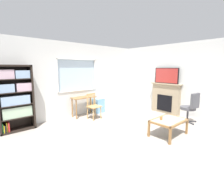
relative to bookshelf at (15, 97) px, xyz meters
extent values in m
cube|color=#9E9389|center=(2.20, -2.32, -1.00)|extent=(6.39, 6.13, 0.02)
cube|color=silver|center=(2.20, 0.24, -0.53)|extent=(5.39, 0.12, 0.93)
cube|color=silver|center=(2.20, 0.24, 1.42)|extent=(5.39, 0.12, 0.58)
cube|color=silver|center=(0.42, 0.24, 0.53)|extent=(1.83, 0.12, 1.19)
cube|color=silver|center=(3.91, 0.24, 0.53)|extent=(1.99, 0.12, 1.19)
cube|color=silver|center=(2.12, 0.25, 0.53)|extent=(1.58, 0.02, 1.19)
cube|color=white|center=(2.12, 0.18, -0.05)|extent=(1.64, 0.06, 0.03)
cube|color=white|center=(2.12, 0.18, 1.11)|extent=(1.64, 0.06, 0.03)
cube|color=white|center=(1.33, 0.18, 0.53)|extent=(0.03, 0.06, 1.19)
cube|color=white|center=(2.91, 0.18, 0.53)|extent=(0.03, 0.06, 1.19)
cube|color=silver|center=(4.96, -2.32, 0.36)|extent=(0.12, 5.33, 2.70)
cube|color=black|center=(0.43, -0.01, -0.05)|extent=(0.05, 0.38, 1.88)
cube|color=black|center=(0.01, -0.01, 0.86)|extent=(0.90, 0.38, 0.05)
cube|color=black|center=(0.01, -0.01, -0.96)|extent=(0.90, 0.38, 0.05)
cube|color=black|center=(0.01, 0.18, -0.05)|extent=(0.90, 0.02, 1.88)
cube|color=black|center=(0.01, -0.01, -0.60)|extent=(0.85, 0.36, 0.02)
cube|color=black|center=(0.01, -0.01, -0.23)|extent=(0.85, 0.36, 0.02)
cube|color=black|center=(0.01, -0.01, 0.13)|extent=(0.85, 0.36, 0.02)
cube|color=black|center=(0.01, -0.01, 0.50)|extent=(0.85, 0.36, 0.02)
cube|color=#B7D6B2|center=(0.02, -0.02, -0.44)|extent=(0.74, 0.27, 0.30)
cube|color=#9EBCDB|center=(-0.01, -0.02, -0.09)|extent=(0.71, 0.30, 0.26)
cube|color=#9EBCDB|center=(-0.21, -0.02, 0.26)|extent=(0.38, 0.30, 0.23)
cube|color=beige|center=(0.23, -0.02, 0.26)|extent=(0.38, 0.30, 0.23)
cube|color=beige|center=(-0.19, -0.02, 0.63)|extent=(0.39, 0.28, 0.25)
cube|color=#9EBCDB|center=(0.21, -0.02, 0.62)|extent=(0.36, 0.30, 0.22)
cube|color=green|center=(-0.37, -0.03, -0.81)|extent=(0.02, 0.26, 0.25)
cube|color=yellow|center=(-0.34, -0.03, -0.84)|extent=(0.02, 0.29, 0.20)
cube|color=black|center=(-0.31, -0.03, -0.84)|extent=(0.03, 0.29, 0.19)
cube|color=yellow|center=(-0.27, -0.03, -0.81)|extent=(0.02, 0.22, 0.26)
cube|color=red|center=(-0.23, -0.03, -0.81)|extent=(0.04, 0.27, 0.26)
cube|color=olive|center=(2.17, -0.11, -0.28)|extent=(0.89, 0.40, 0.03)
cylinder|color=olive|center=(1.77, -0.26, -0.64)|extent=(0.04, 0.04, 0.70)
cylinder|color=olive|center=(2.57, -0.26, -0.64)|extent=(0.04, 0.04, 0.70)
cylinder|color=olive|center=(1.77, 0.04, -0.64)|extent=(0.04, 0.04, 0.70)
cylinder|color=olive|center=(2.57, 0.04, -0.64)|extent=(0.04, 0.04, 0.70)
cube|color=tan|center=(2.25, -0.66, -0.54)|extent=(0.44, 0.42, 0.04)
cylinder|color=tan|center=(2.09, -0.83, -0.77)|extent=(0.04, 0.04, 0.43)
cylinder|color=tan|center=(2.43, -0.81, -0.77)|extent=(0.04, 0.04, 0.43)
cylinder|color=tan|center=(2.07, -0.51, -0.77)|extent=(0.04, 0.04, 0.43)
cylinder|color=tan|center=(2.41, -0.49, -0.77)|extent=(0.04, 0.04, 0.43)
cylinder|color=tan|center=(2.07, -0.51, -0.31)|extent=(0.04, 0.04, 0.45)
cylinder|color=tan|center=(2.41, -0.49, -0.31)|extent=(0.04, 0.04, 0.45)
cube|color=tan|center=(2.24, -0.50, -0.12)|extent=(0.36, 0.05, 0.06)
cylinder|color=tan|center=(2.13, -0.50, -0.34)|extent=(0.02, 0.02, 0.35)
cylinder|color=tan|center=(2.24, -0.50, -0.34)|extent=(0.02, 0.02, 0.35)
cylinder|color=tan|center=(2.34, -0.49, -0.34)|extent=(0.02, 0.02, 0.35)
cube|color=#72ADDB|center=(2.89, -0.06, -0.71)|extent=(0.35, 0.40, 0.56)
cube|color=tan|center=(4.81, -1.93, -0.42)|extent=(0.18, 1.13, 1.15)
cube|color=black|center=(4.71, -1.93, -0.57)|extent=(0.03, 0.62, 0.63)
cube|color=tan|center=(4.79, -1.93, 0.18)|extent=(0.26, 1.23, 0.04)
cube|color=black|center=(4.79, -1.93, 0.50)|extent=(0.05, 0.96, 0.60)
cube|color=#B2332D|center=(4.76, -1.93, 0.50)|extent=(0.01, 0.91, 0.55)
cylinder|color=#4C4C51|center=(4.35, -2.99, -0.51)|extent=(0.48, 0.48, 0.09)
cube|color=#4C4C51|center=(4.32, -3.21, -0.23)|extent=(0.41, 0.14, 0.48)
cylinder|color=#38383D|center=(4.35, -2.99, -0.75)|extent=(0.06, 0.06, 0.42)
cube|color=#38383D|center=(4.21, -2.97, -0.96)|extent=(0.28, 0.08, 0.03)
cylinder|color=#38383D|center=(4.07, -2.95, -0.96)|extent=(0.05, 0.05, 0.05)
cube|color=#38383D|center=(4.29, -3.12, -0.96)|extent=(0.16, 0.27, 0.03)
cylinder|color=#38383D|center=(4.23, -3.25, -0.96)|extent=(0.05, 0.05, 0.05)
cube|color=#38383D|center=(4.45, -3.09, -0.96)|extent=(0.22, 0.22, 0.03)
cylinder|color=#38383D|center=(4.55, -3.19, -0.96)|extent=(0.05, 0.05, 0.05)
cube|color=#38383D|center=(4.47, -2.93, -0.96)|extent=(0.26, 0.16, 0.03)
cylinder|color=#38383D|center=(4.60, -2.87, -0.96)|extent=(0.05, 0.05, 0.05)
cube|color=#38383D|center=(4.33, -2.86, -0.96)|extent=(0.08, 0.28, 0.03)
cylinder|color=#38383D|center=(4.30, -2.72, -0.96)|extent=(0.05, 0.05, 0.05)
cube|color=#8C9E99|center=(2.92, -3.09, -0.57)|extent=(0.86, 0.54, 0.02)
cube|color=olive|center=(2.92, -3.39, -0.58)|extent=(0.96, 0.05, 0.05)
cube|color=olive|center=(2.92, -2.79, -0.58)|extent=(0.96, 0.05, 0.05)
cube|color=olive|center=(2.47, -3.09, -0.58)|extent=(0.05, 0.64, 0.05)
cube|color=olive|center=(3.38, -3.09, -0.58)|extent=(0.05, 0.64, 0.05)
cube|color=olive|center=(2.47, -3.39, -0.80)|extent=(0.05, 0.05, 0.38)
cube|color=olive|center=(3.38, -3.39, -0.80)|extent=(0.05, 0.05, 0.38)
cube|color=olive|center=(2.47, -2.79, -0.80)|extent=(0.05, 0.05, 0.38)
cube|color=olive|center=(3.38, -2.79, -0.80)|extent=(0.05, 0.05, 0.38)
cylinder|color=orange|center=(2.77, -2.96, -0.51)|extent=(0.07, 0.07, 0.09)
camera|label=1|loc=(-0.91, -5.10, 0.81)|focal=25.49mm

